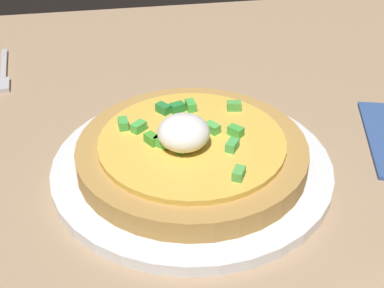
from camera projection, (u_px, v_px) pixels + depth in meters
dining_table at (219, 201)px, 49.16cm from camera, size 95.53×85.17×2.58cm
plate at (192, 167)px, 50.12cm from camera, size 24.51×24.51×1.03cm
pizza at (191, 151)px, 49.04cm from camera, size 19.94×19.94×5.23cm
fork at (4, 74)px, 65.15cm from camera, size 1.84×10.43×0.50cm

